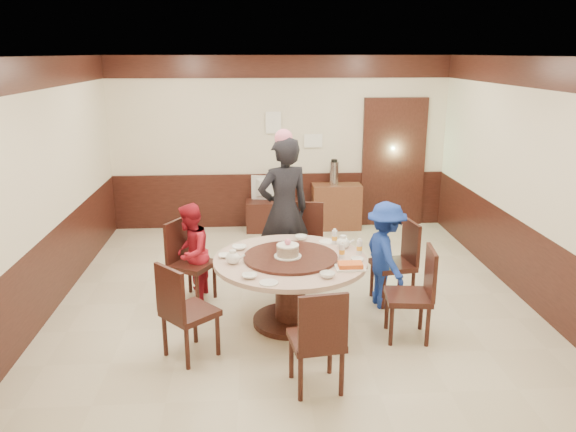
{
  "coord_description": "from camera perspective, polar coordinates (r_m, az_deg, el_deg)",
  "views": [
    {
      "loc": [
        -0.46,
        -6.15,
        2.84
      ],
      "look_at": [
        -0.07,
        -0.21,
        1.1
      ],
      "focal_mm": 35.0,
      "sensor_mm": 36.0,
      "label": 1
    }
  ],
  "objects": [
    {
      "name": "room",
      "position": [
        6.43,
        0.58,
        0.4
      ],
      "size": [
        6.0,
        6.04,
        2.84
      ],
      "color": "beige",
      "rests_on": "ground"
    },
    {
      "name": "banquet_table",
      "position": [
        6.01,
        0.25,
        -6.26
      ],
      "size": [
        1.63,
        1.63,
        0.78
      ],
      "color": "black",
      "rests_on": "ground"
    },
    {
      "name": "chair_0",
      "position": [
        6.75,
        10.73,
        -6.07
      ],
      "size": [
        0.52,
        0.51,
        0.97
      ],
      "rotation": [
        0.0,
        0.0,
        1.74
      ],
      "color": "black",
      "rests_on": "ground"
    },
    {
      "name": "chair_1",
      "position": [
        7.32,
        1.77,
        -3.98
      ],
      "size": [
        0.53,
        0.54,
        0.97
      ],
      "rotation": [
        0.0,
        0.0,
        2.91
      ],
      "color": "black",
      "rests_on": "ground"
    },
    {
      "name": "chair_2",
      "position": [
        6.74,
        -9.79,
        -6.04
      ],
      "size": [
        0.6,
        0.6,
        0.97
      ],
      "rotation": [
        0.0,
        0.0,
        4.19
      ],
      "color": "black",
      "rests_on": "ground"
    },
    {
      "name": "chair_3",
      "position": [
        5.56,
        -10.04,
        -11.08
      ],
      "size": [
        0.62,
        0.62,
        0.97
      ],
      "rotation": [
        0.0,
        0.0,
        5.45
      ],
      "color": "black",
      "rests_on": "ground"
    },
    {
      "name": "chair_4",
      "position": [
        5.02,
        2.93,
        -14.08
      ],
      "size": [
        0.5,
        0.51,
        0.97
      ],
      "rotation": [
        0.0,
        0.0,
        6.43
      ],
      "color": "black",
      "rests_on": "ground"
    },
    {
      "name": "chair_5",
      "position": [
        5.95,
        12.24,
        -9.32
      ],
      "size": [
        0.49,
        0.49,
        0.97
      ],
      "rotation": [
        0.0,
        0.0,
        7.74
      ],
      "color": "black",
      "rests_on": "ground"
    },
    {
      "name": "person_standing",
      "position": [
        7.01,
        -0.43,
        0.52
      ],
      "size": [
        0.79,
        0.65,
        1.87
      ],
      "primitive_type": "imported",
      "rotation": [
        0.0,
        0.0,
        3.49
      ],
      "color": "black",
      "rests_on": "ground"
    },
    {
      "name": "person_red",
      "position": [
        6.65,
        -9.89,
        -3.73
      ],
      "size": [
        0.53,
        0.63,
        1.18
      ],
      "primitive_type": "imported",
      "rotation": [
        0.0,
        0.0,
        4.56
      ],
      "color": "#AC1626",
      "rests_on": "ground"
    },
    {
      "name": "person_blue",
      "position": [
        6.5,
        9.88,
        -3.94
      ],
      "size": [
        0.59,
        0.87,
        1.24
      ],
      "primitive_type": "imported",
      "rotation": [
        0.0,
        0.0,
        1.75
      ],
      "color": "navy",
      "rests_on": "ground"
    },
    {
      "name": "birthday_cake",
      "position": [
        5.88,
        -0.03,
        -3.52
      ],
      "size": [
        0.29,
        0.29,
        0.2
      ],
      "color": "white",
      "rests_on": "banquet_table"
    },
    {
      "name": "teapot_left",
      "position": [
        5.8,
        -5.62,
        -4.27
      ],
      "size": [
        0.17,
        0.15,
        0.13
      ],
      "primitive_type": "ellipsoid",
      "color": "white",
      "rests_on": "banquet_table"
    },
    {
      "name": "teapot_right",
      "position": [
        6.26,
        5.62,
        -2.72
      ],
      "size": [
        0.17,
        0.15,
        0.13
      ],
      "primitive_type": "ellipsoid",
      "color": "white",
      "rests_on": "banquet_table"
    },
    {
      "name": "bowl_0",
      "position": [
        6.22,
        -4.98,
        -3.22
      ],
      "size": [
        0.16,
        0.16,
        0.04
      ],
      "primitive_type": "imported",
      "color": "white",
      "rests_on": "banquet_table"
    },
    {
      "name": "bowl_1",
      "position": [
        5.46,
        4.03,
        -5.99
      ],
      "size": [
        0.15,
        0.15,
        0.05
      ],
      "primitive_type": "imported",
      "color": "white",
      "rests_on": "banquet_table"
    },
    {
      "name": "bowl_2",
      "position": [
        5.45,
        -3.92,
        -6.11
      ],
      "size": [
        0.15,
        0.15,
        0.04
      ],
      "primitive_type": "imported",
      "color": "white",
      "rests_on": "banquet_table"
    },
    {
      "name": "bowl_3",
      "position": [
        5.87,
        7.05,
        -4.46
      ],
      "size": [
        0.14,
        0.14,
        0.04
      ],
      "primitive_type": "imported",
      "color": "white",
      "rests_on": "banquet_table"
    },
    {
      "name": "bowl_4",
      "position": [
        5.99,
        -6.42,
        -4.04
      ],
      "size": [
        0.14,
        0.14,
        0.03
      ],
      "primitive_type": "imported",
      "color": "white",
      "rests_on": "banquet_table"
    },
    {
      "name": "bowl_5",
      "position": [
        6.52,
        1.34,
        -2.19
      ],
      "size": [
        0.14,
        0.14,
        0.05
      ],
      "primitive_type": "imported",
      "color": "white",
      "rests_on": "banquet_table"
    },
    {
      "name": "saucer_near",
      "position": [
        5.32,
        -1.97,
        -6.79
      ],
      "size": [
        0.18,
        0.18,
        0.01
      ],
      "primitive_type": "cylinder",
      "color": "white",
      "rests_on": "banquet_table"
    },
    {
      "name": "saucer_far",
      "position": [
        6.44,
        3.94,
        -2.62
      ],
      "size": [
        0.18,
        0.18,
        0.01
      ],
      "primitive_type": "cylinder",
      "color": "white",
      "rests_on": "banquet_table"
    },
    {
      "name": "shrimp_platter",
      "position": [
        5.68,
        6.35,
        -5.08
      ],
      "size": [
        0.3,
        0.2,
        0.06
      ],
      "color": "white",
      "rests_on": "banquet_table"
    },
    {
      "name": "bottle_0",
      "position": [
        5.95,
        5.51,
        -3.54
      ],
      "size": [
        0.06,
        0.06,
        0.16
      ],
      "primitive_type": "cylinder",
      "color": "white",
      "rests_on": "banquet_table"
    },
    {
      "name": "bottle_1",
      "position": [
        6.07,
        7.26,
        -3.17
      ],
      "size": [
        0.06,
        0.06,
        0.16
      ],
      "primitive_type": "cylinder",
      "color": "white",
      "rests_on": "banquet_table"
    },
    {
      "name": "bottle_2",
      "position": [
        6.37,
        4.75,
        -2.16
      ],
      "size": [
        0.06,
        0.06,
        0.16
      ],
      "primitive_type": "cylinder",
      "color": "white",
      "rests_on": "banquet_table"
    },
    {
      "name": "tv_stand",
      "position": [
        9.28,
        -1.64,
        0.07
      ],
      "size": [
        0.85,
        0.45,
        0.5
      ],
      "primitive_type": "cube",
      "color": "black",
      "rests_on": "ground"
    },
    {
      "name": "television",
      "position": [
        9.16,
        -1.66,
        2.78
      ],
      "size": [
        0.7,
        0.22,
        0.4
      ],
      "primitive_type": "imported",
      "rotation": [
        0.0,
        0.0,
        2.95
      ],
      "color": "gray",
      "rests_on": "tv_stand"
    },
    {
      "name": "side_cabinet",
      "position": [
        9.37,
        4.93,
        0.98
      ],
      "size": [
        0.8,
        0.4,
        0.75
      ],
      "primitive_type": "cube",
      "color": "brown",
      "rests_on": "ground"
    },
    {
      "name": "thermos",
      "position": [
        9.23,
        4.69,
        4.36
      ],
      "size": [
        0.15,
        0.15,
        0.38
      ],
      "primitive_type": "cylinder",
      "color": "silver",
      "rests_on": "side_cabinet"
    },
    {
      "name": "notice_left",
      "position": [
        9.18,
        -1.49,
        9.47
      ],
      "size": [
        0.25,
        0.0,
        0.35
      ],
      "primitive_type": "cube",
      "color": "white",
      "rests_on": "room"
    },
    {
      "name": "notice_right",
      "position": [
        9.27,
        2.58,
        7.65
      ],
      "size": [
        0.3,
        0.0,
        0.22
      ],
      "primitive_type": "cube",
      "color": "white",
      "rests_on": "room"
    }
  ]
}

